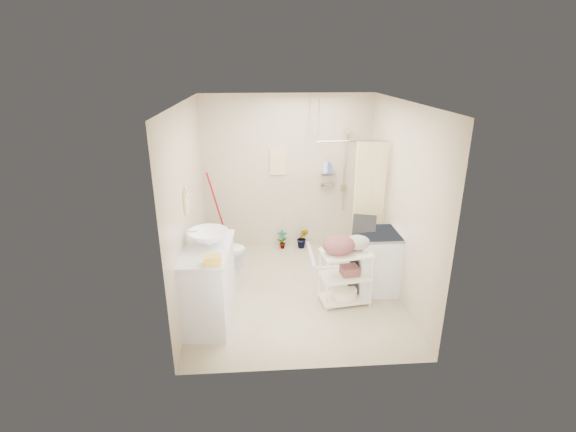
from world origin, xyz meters
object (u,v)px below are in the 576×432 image
object	(u,v)px
laundry_rack	(346,272)
vanity	(206,284)
washing_machine	(377,261)
toilet	(224,251)

from	to	relation	value
laundry_rack	vanity	bearing A→B (deg)	-179.92
vanity	laundry_rack	bearing A→B (deg)	11.51
vanity	washing_machine	distance (m)	2.37
vanity	laundry_rack	size ratio (longest dim) A/B	1.25
vanity	laundry_rack	world-z (taller)	vanity
toilet	washing_machine	bearing A→B (deg)	-112.14
toilet	laundry_rack	size ratio (longest dim) A/B	0.76
toilet	laundry_rack	bearing A→B (deg)	-125.53
vanity	toilet	bearing A→B (deg)	87.91
toilet	vanity	bearing A→B (deg)	169.74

